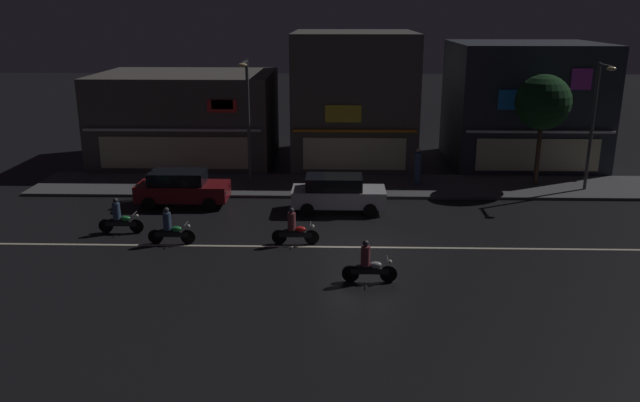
{
  "coord_description": "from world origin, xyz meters",
  "views": [
    {
      "loc": [
        -0.97,
        -23.6,
        9.02
      ],
      "look_at": [
        -1.7,
        3.34,
        0.89
      ],
      "focal_mm": 35.88,
      "sensor_mm": 36.0,
      "label": 1
    }
  ],
  "objects_px": {
    "streetlamp_west": "(248,111)",
    "motorcycle_opposite_lane": "(119,218)",
    "motorcycle_trailing_far": "(368,265)",
    "traffic_cone": "(219,196)",
    "motorcycle_following": "(170,229)",
    "motorcycle_lead": "(294,229)",
    "pedestrian_on_sidewalk": "(418,167)",
    "streetlamp_mid": "(595,116)",
    "parked_car_trailing": "(337,193)",
    "parked_car_near_kerb": "(182,188)"
  },
  "relations": [
    {
      "from": "motorcycle_trailing_far",
      "to": "traffic_cone",
      "type": "relative_size",
      "value": 3.45
    },
    {
      "from": "traffic_cone",
      "to": "motorcycle_following",
      "type": "bearing_deg",
      "value": -98.19
    },
    {
      "from": "streetlamp_west",
      "to": "parked_car_trailing",
      "type": "bearing_deg",
      "value": -41.57
    },
    {
      "from": "motorcycle_lead",
      "to": "motorcycle_following",
      "type": "bearing_deg",
      "value": -177.34
    },
    {
      "from": "pedestrian_on_sidewalk",
      "to": "motorcycle_following",
      "type": "relative_size",
      "value": 1.01
    },
    {
      "from": "streetlamp_west",
      "to": "motorcycle_opposite_lane",
      "type": "distance_m",
      "value": 9.25
    },
    {
      "from": "streetlamp_mid",
      "to": "motorcycle_trailing_far",
      "type": "bearing_deg",
      "value": -135.62
    },
    {
      "from": "streetlamp_mid",
      "to": "parked_car_trailing",
      "type": "xyz_separation_m",
      "value": [
        -12.69,
        -3.35,
        -3.09
      ]
    },
    {
      "from": "motorcycle_following",
      "to": "motorcycle_opposite_lane",
      "type": "height_order",
      "value": "same"
    },
    {
      "from": "parked_car_trailing",
      "to": "traffic_cone",
      "type": "relative_size",
      "value": 7.82
    },
    {
      "from": "motorcycle_following",
      "to": "motorcycle_trailing_far",
      "type": "height_order",
      "value": "same"
    },
    {
      "from": "motorcycle_lead",
      "to": "motorcycle_trailing_far",
      "type": "bearing_deg",
      "value": -51.09
    },
    {
      "from": "streetlamp_mid",
      "to": "traffic_cone",
      "type": "bearing_deg",
      "value": -174.01
    },
    {
      "from": "streetlamp_west",
      "to": "traffic_cone",
      "type": "distance_m",
      "value": 4.73
    },
    {
      "from": "parked_car_near_kerb",
      "to": "pedestrian_on_sidewalk",
      "type": "bearing_deg",
      "value": 17.79
    },
    {
      "from": "motorcycle_trailing_far",
      "to": "streetlamp_west",
      "type": "bearing_deg",
      "value": -67.24
    },
    {
      "from": "streetlamp_mid",
      "to": "motorcycle_lead",
      "type": "relative_size",
      "value": 3.36
    },
    {
      "from": "streetlamp_mid",
      "to": "motorcycle_following",
      "type": "bearing_deg",
      "value": -157.86
    },
    {
      "from": "pedestrian_on_sidewalk",
      "to": "motorcycle_opposite_lane",
      "type": "xyz_separation_m",
      "value": [
        -13.31,
        -7.71,
        -0.4
      ]
    },
    {
      "from": "streetlamp_west",
      "to": "motorcycle_trailing_far",
      "type": "relative_size",
      "value": 3.39
    },
    {
      "from": "pedestrian_on_sidewalk",
      "to": "motorcycle_trailing_far",
      "type": "xyz_separation_m",
      "value": [
        -3.16,
        -12.47,
        -0.4
      ]
    },
    {
      "from": "motorcycle_opposite_lane",
      "to": "motorcycle_following",
      "type": "bearing_deg",
      "value": -20.29
    },
    {
      "from": "streetlamp_west",
      "to": "traffic_cone",
      "type": "relative_size",
      "value": 11.73
    },
    {
      "from": "motorcycle_following",
      "to": "motorcycle_trailing_far",
      "type": "relative_size",
      "value": 1.0
    },
    {
      "from": "streetlamp_west",
      "to": "motorcycle_opposite_lane",
      "type": "xyz_separation_m",
      "value": [
        -4.48,
        -7.36,
        -3.36
      ]
    },
    {
      "from": "parked_car_near_kerb",
      "to": "motorcycle_trailing_far",
      "type": "xyz_separation_m",
      "value": [
        8.47,
        -8.74,
        -0.24
      ]
    },
    {
      "from": "parked_car_trailing",
      "to": "traffic_cone",
      "type": "distance_m",
      "value": 6.0
    },
    {
      "from": "parked_car_near_kerb",
      "to": "motorcycle_lead",
      "type": "height_order",
      "value": "parked_car_near_kerb"
    },
    {
      "from": "motorcycle_trailing_far",
      "to": "parked_car_trailing",
      "type": "bearing_deg",
      "value": -84.81
    },
    {
      "from": "parked_car_near_kerb",
      "to": "parked_car_trailing",
      "type": "height_order",
      "value": "same"
    },
    {
      "from": "parked_car_near_kerb",
      "to": "motorcycle_following",
      "type": "bearing_deg",
      "value": -81.72
    },
    {
      "from": "pedestrian_on_sidewalk",
      "to": "motorcycle_trailing_far",
      "type": "relative_size",
      "value": 1.01
    },
    {
      "from": "parked_car_trailing",
      "to": "motorcycle_following",
      "type": "distance_m",
      "value": 8.04
    },
    {
      "from": "motorcycle_opposite_lane",
      "to": "motorcycle_lead",
      "type": "bearing_deg",
      "value": -1.99
    },
    {
      "from": "streetlamp_west",
      "to": "motorcycle_lead",
      "type": "xyz_separation_m",
      "value": [
        2.91,
        -8.51,
        -3.36
      ]
    },
    {
      "from": "parked_car_trailing",
      "to": "motorcycle_following",
      "type": "relative_size",
      "value": 2.26
    },
    {
      "from": "streetlamp_west",
      "to": "streetlamp_mid",
      "type": "distance_m",
      "value": 17.33
    },
    {
      "from": "streetlamp_west",
      "to": "motorcycle_trailing_far",
      "type": "bearing_deg",
      "value": -64.89
    },
    {
      "from": "streetlamp_west",
      "to": "parked_car_near_kerb",
      "type": "relative_size",
      "value": 1.5
    },
    {
      "from": "parked_car_trailing",
      "to": "parked_car_near_kerb",
      "type": "bearing_deg",
      "value": -5.47
    },
    {
      "from": "parked_car_near_kerb",
      "to": "parked_car_trailing",
      "type": "xyz_separation_m",
      "value": [
        7.41,
        -0.71,
        0.0
      ]
    },
    {
      "from": "parked_car_near_kerb",
      "to": "traffic_cone",
      "type": "bearing_deg",
      "value": 23.45
    },
    {
      "from": "streetlamp_west",
      "to": "motorcycle_following",
      "type": "distance_m",
      "value": 9.47
    },
    {
      "from": "pedestrian_on_sidewalk",
      "to": "motorcycle_following",
      "type": "bearing_deg",
      "value": 33.98
    },
    {
      "from": "parked_car_trailing",
      "to": "motorcycle_lead",
      "type": "height_order",
      "value": "parked_car_trailing"
    },
    {
      "from": "motorcycle_trailing_far",
      "to": "traffic_cone",
      "type": "distance_m",
      "value": 11.68
    },
    {
      "from": "parked_car_trailing",
      "to": "motorcycle_opposite_lane",
      "type": "xyz_separation_m",
      "value": [
        -9.1,
        -3.27,
        -0.24
      ]
    },
    {
      "from": "motorcycle_lead",
      "to": "motorcycle_trailing_far",
      "type": "xyz_separation_m",
      "value": [
        2.77,
        -3.62,
        0.0
      ]
    },
    {
      "from": "motorcycle_trailing_far",
      "to": "parked_car_near_kerb",
      "type": "bearing_deg",
      "value": -48.23
    },
    {
      "from": "pedestrian_on_sidewalk",
      "to": "parked_car_near_kerb",
      "type": "distance_m",
      "value": 12.22
    }
  ]
}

